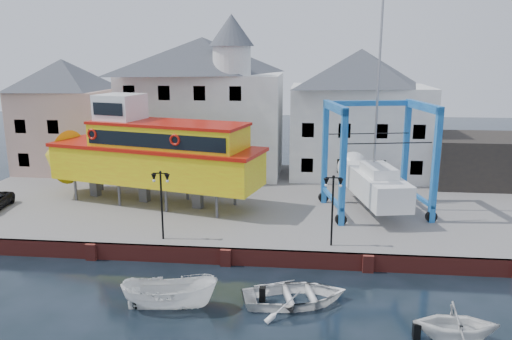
# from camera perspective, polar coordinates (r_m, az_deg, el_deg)

# --- Properties ---
(ground) EXTENTS (140.00, 140.00, 0.00)m
(ground) POSITION_cam_1_polar(r_m,az_deg,el_deg) (29.20, -3.45, -10.82)
(ground) COLOR black
(ground) RESTS_ON ground
(hardstanding) EXTENTS (44.00, 22.00, 1.00)m
(hardstanding) POSITION_cam_1_polar(r_m,az_deg,el_deg) (39.24, -0.84, -3.59)
(hardstanding) COLOR slate
(hardstanding) RESTS_ON ground
(quay_wall) EXTENTS (44.00, 0.47, 1.00)m
(quay_wall) POSITION_cam_1_polar(r_m,az_deg,el_deg) (29.09, -3.43, -9.84)
(quay_wall) COLOR maroon
(quay_wall) RESTS_ON ground
(building_pink) EXTENTS (8.00, 7.00, 10.30)m
(building_pink) POSITION_cam_1_polar(r_m,az_deg,el_deg) (49.98, -20.91, 5.84)
(building_pink) COLOR tan
(building_pink) RESTS_ON hardstanding
(building_white_main) EXTENTS (14.00, 8.30, 14.00)m
(building_white_main) POSITION_cam_1_polar(r_m,az_deg,el_deg) (45.85, -5.86, 7.54)
(building_white_main) COLOR silver
(building_white_main) RESTS_ON hardstanding
(building_white_right) EXTENTS (12.00, 8.00, 11.20)m
(building_white_right) POSITION_cam_1_polar(r_m,az_deg,el_deg) (45.79, 11.68, 6.39)
(building_white_right) COLOR silver
(building_white_right) RESTS_ON hardstanding
(shed_dark) EXTENTS (8.00, 7.00, 4.00)m
(shed_dark) POSITION_cam_1_polar(r_m,az_deg,el_deg) (46.49, 24.06, 1.10)
(shed_dark) COLOR black
(shed_dark) RESTS_ON hardstanding
(lamp_post_left) EXTENTS (1.12, 0.32, 4.20)m
(lamp_post_left) POSITION_cam_1_polar(r_m,az_deg,el_deg) (29.78, -10.81, -2.01)
(lamp_post_left) COLOR black
(lamp_post_left) RESTS_ON hardstanding
(lamp_post_right) EXTENTS (1.12, 0.32, 4.20)m
(lamp_post_right) POSITION_cam_1_polar(r_m,az_deg,el_deg) (28.58, 8.79, -2.59)
(lamp_post_right) COLOR black
(lamp_post_right) RESTS_ON hardstanding
(tour_boat) EXTENTS (18.74, 8.78, 7.94)m
(tour_boat) POSITION_cam_1_polar(r_m,az_deg,el_deg) (37.51, -12.82, 1.96)
(tour_boat) COLOR #59595E
(tour_boat) RESTS_ON hardstanding
(travel_lift) EXTENTS (7.74, 9.99, 14.64)m
(travel_lift) POSITION_cam_1_polar(r_m,az_deg,el_deg) (36.26, 13.07, -0.56)
(travel_lift) COLOR #1040A4
(travel_lift) RESTS_ON hardstanding
(motorboat_a) EXTENTS (4.75, 2.21, 1.77)m
(motorboat_a) POSITION_cam_1_polar(r_m,az_deg,el_deg) (25.02, -9.77, -15.39)
(motorboat_a) COLOR white
(motorboat_a) RESTS_ON ground
(motorboat_b) EXTENTS (5.85, 4.77, 1.06)m
(motorboat_b) POSITION_cam_1_polar(r_m,az_deg,el_deg) (25.27, 4.48, -14.91)
(motorboat_b) COLOR white
(motorboat_b) RESTS_ON ground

